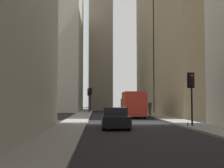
% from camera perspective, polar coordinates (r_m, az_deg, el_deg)
% --- Properties ---
extents(ground_plane, '(135.00, 135.00, 0.00)m').
position_cam_1_polar(ground_plane, '(24.92, 3.24, -7.48)').
color(ground_plane, black).
extents(sidewalk_right, '(90.00, 2.20, 0.14)m').
position_cam_1_polar(sidewalk_right, '(24.85, -7.22, -7.30)').
color(sidewalk_right, gray).
rests_on(sidewalk_right, ground_plane).
extents(sidewalk_left, '(90.00, 2.20, 0.14)m').
position_cam_1_polar(sidewalk_left, '(25.77, 13.32, -7.10)').
color(sidewalk_left, gray).
rests_on(sidewalk_left, ground_plane).
extents(building_left_midfar, '(15.33, 10.00, 26.74)m').
position_cam_1_polar(building_left_midfar, '(40.10, 17.05, 13.61)').
color(building_left_midfar, '#9E8966').
rests_on(building_left_midfar, ground_plane).
extents(building_left_far, '(19.36, 10.50, 33.75)m').
position_cam_1_polar(building_left_far, '(56.47, 11.09, 12.27)').
color(building_left_far, '#9E8966').
rests_on(building_left_far, ground_plane).
extents(building_right_far, '(15.40, 10.00, 22.18)m').
position_cam_1_polar(building_right_far, '(56.65, -10.93, 6.21)').
color(building_right_far, beige).
rests_on(building_right_far, ground_plane).
extents(church_spire, '(5.26, 5.26, 38.30)m').
position_cam_1_polar(church_spire, '(64.00, -2.13, 13.27)').
color(church_spire, gray).
rests_on(church_spire, ground_plane).
extents(delivery_truck, '(6.46, 2.25, 2.84)m').
position_cam_1_polar(delivery_truck, '(34.21, 3.94, -3.88)').
color(delivery_truck, red).
rests_on(delivery_truck, ground_plane).
extents(sedan_black, '(4.30, 1.78, 1.42)m').
position_cam_1_polar(sedan_black, '(20.62, 0.56, -6.51)').
color(sedan_black, black).
rests_on(sedan_black, ground_plane).
extents(traffic_light_foreground, '(0.43, 0.52, 3.71)m').
position_cam_1_polar(traffic_light_foreground, '(21.74, 14.77, -0.44)').
color(traffic_light_foreground, black).
rests_on(traffic_light_foreground, sidewalk_left).
extents(traffic_light_midblock, '(0.43, 0.52, 3.64)m').
position_cam_1_polar(traffic_light_midblock, '(46.34, -4.35, -2.04)').
color(traffic_light_midblock, black).
rests_on(traffic_light_midblock, sidewalk_right).
extents(traffic_light_far_junction, '(0.43, 0.52, 4.09)m').
position_cam_1_polar(traffic_light_far_junction, '(54.82, -4.07, -1.88)').
color(traffic_light_far_junction, black).
rests_on(traffic_light_far_junction, sidewalk_right).
extents(pedestrian, '(0.26, 0.44, 1.76)m').
position_cam_1_polar(pedestrian, '(37.92, 7.14, -4.33)').
color(pedestrian, '#473D33').
rests_on(pedestrian, sidewalk_left).
extents(discarded_bottle, '(0.07, 0.07, 0.27)m').
position_cam_1_polar(discarded_bottle, '(21.46, 14.08, -7.40)').
color(discarded_bottle, '#236033').
rests_on(discarded_bottle, sidewalk_left).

